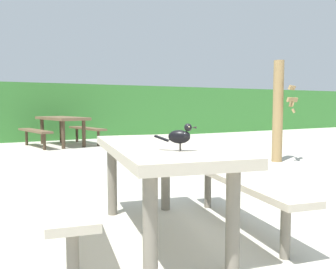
% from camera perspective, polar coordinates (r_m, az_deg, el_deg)
% --- Properties ---
extents(ground_plane, '(60.00, 60.00, 0.00)m').
position_cam_1_polar(ground_plane, '(2.85, 1.25, -16.79)').
color(ground_plane, beige).
extents(hedge_wall, '(28.00, 1.62, 1.68)m').
position_cam_1_polar(hedge_wall, '(11.65, -22.76, 3.36)').
color(hedge_wall, '#387A33').
rests_on(hedge_wall, ground).
extents(picnic_table_foreground, '(1.99, 2.01, 0.74)m').
position_cam_1_polar(picnic_table_foreground, '(2.81, -1.30, -5.32)').
color(picnic_table_foreground, '#B2A893').
rests_on(picnic_table_foreground, ground).
extents(bird_grackle, '(0.22, 0.22, 0.18)m').
position_cam_1_polar(bird_grackle, '(2.35, 2.04, -0.20)').
color(bird_grackle, black).
rests_on(bird_grackle, picnic_table_foreground).
extents(picnic_table_mid_right, '(1.94, 1.97, 0.74)m').
position_cam_1_polar(picnic_table_mid_right, '(9.61, -16.56, 1.61)').
color(picnic_table_mid_right, brown).
rests_on(picnic_table_mid_right, ground).
extents(stalk_post_right_side, '(0.48, 0.47, 1.85)m').
position_cam_1_polar(stalk_post_right_side, '(6.86, 17.23, 3.61)').
color(stalk_post_right_side, '#997A4C').
rests_on(stalk_post_right_side, ground).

